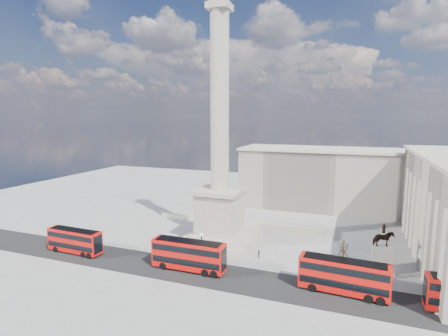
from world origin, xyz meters
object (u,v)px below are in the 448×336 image
pedestrian_walking (312,268)px  pedestrian_crossing (259,254)px  nelsons_column (220,179)px  red_bus_c (344,276)px  equestrian_statue (382,255)px  pedestrian_standing (360,279)px  red_bus_a (75,241)px  red_bus_b (189,255)px  victorian_lamp (202,248)px

pedestrian_walking → pedestrian_crossing: bearing=129.9°
nelsons_column → red_bus_c: bearing=-29.6°
nelsons_column → equestrian_statue: 31.89m
nelsons_column → equestrian_statue: bearing=-7.9°
equestrian_statue → pedestrian_standing: size_ratio=5.13×
pedestrian_walking → red_bus_c: bearing=-81.8°
nelsons_column → equestrian_statue: nelsons_column is taller
red_bus_a → red_bus_b: bearing=3.9°
red_bus_b → victorian_lamp: 2.32m
pedestrian_walking → victorian_lamp: bearing=163.0°
red_bus_a → pedestrian_walking: bearing=11.6°
red_bus_c → pedestrian_walking: (-5.12, 5.55, -1.86)m
nelsons_column → pedestrian_crossing: nelsons_column is taller
red_bus_c → pedestrian_walking: size_ratio=8.07×
nelsons_column → red_bus_c: (24.43, -13.89, -10.28)m
pedestrian_walking → pedestrian_standing: size_ratio=0.99×
red_bus_b → pedestrian_standing: (26.36, 4.81, -1.85)m
pedestrian_standing → pedestrian_crossing: (-16.91, 4.22, -0.02)m
red_bus_a → equestrian_statue: (52.83, 11.34, 0.45)m
pedestrian_standing → victorian_lamp: bearing=-0.6°
pedestrian_crossing → pedestrian_standing: bearing=-110.2°
red_bus_a → red_bus_c: size_ratio=0.89×
red_bus_a → red_bus_c: red_bus_c is taller
red_bus_c → pedestrian_standing: red_bus_c is taller
red_bus_b → red_bus_c: bearing=1.4°
red_bus_c → pedestrian_crossing: bearing=154.5°
pedestrian_walking → pedestrian_standing: pedestrian_standing is taller
red_bus_a → equestrian_statue: bearing=14.1°
red_bus_a → red_bus_c: (47.30, 1.59, 0.29)m
red_bus_b → victorian_lamp: size_ratio=1.98×
red_bus_b → pedestrian_crossing: (9.45, 9.03, -1.87)m
red_bus_a → equestrian_statue: 54.03m
red_bus_a → red_bus_b: size_ratio=0.89×
red_bus_b → equestrian_statue: bearing=19.0°
red_bus_a → red_bus_b: red_bus_b is taller
red_bus_b → red_bus_c: (24.15, 0.81, 0.00)m
red_bus_b → pedestrian_walking: (19.02, 6.37, -1.86)m
red_bus_b → equestrian_statue: 31.50m
red_bus_b → pedestrian_walking: bearing=17.9°
red_bus_b → pedestrian_crossing: size_ratio=8.08×
pedestrian_walking → pedestrian_crossing: 9.94m
equestrian_statue → pedestrian_walking: size_ratio=5.20×
red_bus_a → victorian_lamp: size_ratio=1.77×
nelsons_column → red_bus_a: 29.57m
equestrian_statue → pedestrian_crossing: equestrian_statue is taller
red_bus_a → pedestrian_walking: 42.81m
red_bus_a → pedestrian_standing: bearing=8.4°
red_bus_a → equestrian_statue: equestrian_statue is taller
equestrian_statue → nelsons_column: bearing=172.1°
red_bus_a → pedestrian_standing: (49.51, 5.59, -1.56)m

